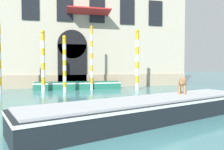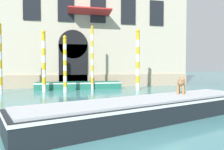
{
  "view_description": "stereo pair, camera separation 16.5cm",
  "coord_description": "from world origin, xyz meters",
  "views": [
    {
      "loc": [
        1.21,
        0.94,
        1.71
      ],
      "look_at": [
        4.03,
        12.99,
        1.2
      ],
      "focal_mm": 35.0,
      "sensor_mm": 36.0,
      "label": 1
    },
    {
      "loc": [
        1.37,
        0.9,
        1.71
      ],
      "look_at": [
        4.03,
        12.99,
        1.2
      ],
      "focal_mm": 35.0,
      "sensor_mm": 36.0,
      "label": 2
    }
  ],
  "objects": [
    {
      "name": "mooring_pole_2",
      "position": [
        6.47,
        15.58,
        2.17
      ],
      "size": [
        0.27,
        0.27,
        4.3
      ],
      "color": "white",
      "rests_on": "ground_plane"
    },
    {
      "name": "mooring_pole_4",
      "position": [
        3.36,
        16.51,
        2.31
      ],
      "size": [
        0.19,
        0.19,
        4.58
      ],
      "color": "white",
      "rests_on": "ground_plane"
    },
    {
      "name": "boat_foreground",
      "position": [
        3.99,
        7.34,
        0.37
      ],
      "size": [
        8.42,
        4.34,
        0.69
      ],
      "rotation": [
        0.0,
        0.0,
        0.34
      ],
      "color": "black",
      "rests_on": "ground_plane"
    },
    {
      "name": "mooring_pole_3",
      "position": [
        0.05,
        16.12,
        2.07
      ],
      "size": [
        0.26,
        0.26,
        4.1
      ],
      "color": "white",
      "rests_on": "ground_plane"
    },
    {
      "name": "dog_on_deck",
      "position": [
        5.59,
        8.18,
        1.09
      ],
      "size": [
        0.59,
        0.79,
        0.6
      ],
      "rotation": [
        0.0,
        0.0,
        0.98
      ],
      "color": "#997047",
      "rests_on": "boat_foreground"
    },
    {
      "name": "mooring_pole_0",
      "position": [
        1.44,
        15.4,
        1.87
      ],
      "size": [
        0.24,
        0.24,
        3.7
      ],
      "color": "white",
      "rests_on": "ground_plane"
    },
    {
      "name": "boat_moored_near_palazzo",
      "position": [
        2.45,
        17.4,
        0.27
      ],
      "size": [
        6.32,
        1.63,
        0.52
      ],
      "rotation": [
        0.0,
        0.0,
        -0.03
      ],
      "color": "#1E6651",
      "rests_on": "ground_plane"
    }
  ]
}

